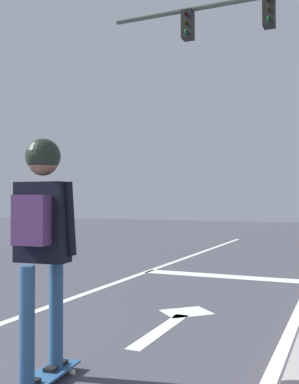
{
  "coord_description": "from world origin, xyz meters",
  "views": [
    {
      "loc": [
        3.32,
        -0.11,
        1.37
      ],
      "look_at": [
        0.93,
        5.39,
        1.49
      ],
      "focal_mm": 42.23,
      "sensor_mm": 36.0,
      "label": 1
    }
  ],
  "objects": [
    {
      "name": "lane_line_center",
      "position": [
        -0.22,
        6.0,
        0.0
      ],
      "size": [
        0.12,
        20.0,
        0.01
      ],
      "primitive_type": "cube",
      "color": "silver",
      "rests_on": "ground"
    },
    {
      "name": "lane_arrow_head",
      "position": [
        1.51,
        5.19,
        0.0
      ],
      "size": [
        0.71,
        0.71,
        0.01
      ],
      "primitive_type": "cube",
      "rotation": [
        0.0,
        0.0,
        0.79
      ],
      "color": "silver",
      "rests_on": "ground"
    },
    {
      "name": "skateboard",
      "position": [
        1.26,
        2.65,
        0.06
      ],
      "size": [
        0.29,
        0.83,
        0.07
      ],
      "color": "#2A5687",
      "rests_on": "ground"
    },
    {
      "name": "lane_arrow_stem",
      "position": [
        1.51,
        4.34,
        0.0
      ],
      "size": [
        0.16,
        1.4,
        0.01
      ],
      "primitive_type": "cube",
      "color": "silver",
      "rests_on": "ground"
    },
    {
      "name": "stop_bar",
      "position": [
        1.35,
        7.97,
        0.0
      ],
      "size": [
        3.14,
        0.4,
        0.01
      ],
      "primitive_type": "cube",
      "color": "silver",
      "rests_on": "ground"
    },
    {
      "name": "skater",
      "position": [
        1.26,
        2.63,
        1.21
      ],
      "size": [
        0.48,
        0.64,
        1.77
      ],
      "color": "#2C517A",
      "rests_on": "skateboard"
    },
    {
      "name": "traffic_signal_mast",
      "position": [
        2.27,
        9.47,
        4.28
      ],
      "size": [
        5.45,
        0.34,
        5.9
      ],
      "color": "#515F55",
      "rests_on": "ground"
    }
  ]
}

